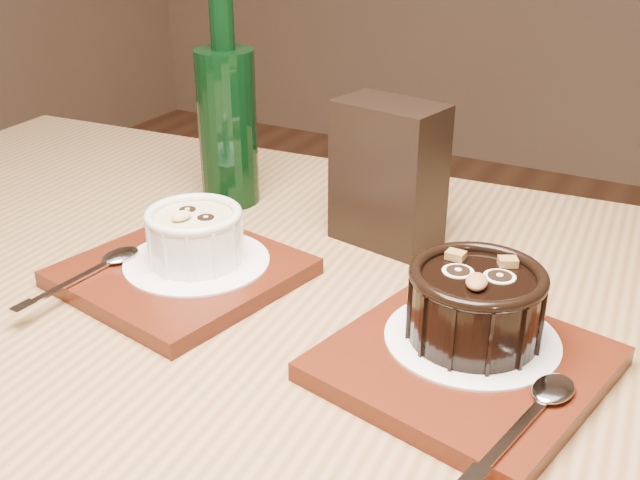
# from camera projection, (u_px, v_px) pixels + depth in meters

# --- Properties ---
(table) EXTENTS (1.25, 0.88, 0.75)m
(table) POSITION_uv_depth(u_px,v_px,m) (266.00, 424.00, 0.63)
(table) COLOR olive
(table) RESTS_ON ground
(tray_left) EXTENTS (0.21, 0.21, 0.01)m
(tray_left) POSITION_uv_depth(u_px,v_px,m) (182.00, 273.00, 0.67)
(tray_left) COLOR #511C0D
(tray_left) RESTS_ON table
(doily_left) EXTENTS (0.13, 0.13, 0.00)m
(doily_left) POSITION_uv_depth(u_px,v_px,m) (197.00, 261.00, 0.67)
(doily_left) COLOR white
(doily_left) RESTS_ON tray_left
(ramekin_white) EXTENTS (0.09, 0.09, 0.05)m
(ramekin_white) POSITION_uv_depth(u_px,v_px,m) (195.00, 233.00, 0.66)
(ramekin_white) COLOR white
(ramekin_white) RESTS_ON doily_left
(spoon_left) EXTENTS (0.03, 0.14, 0.01)m
(spoon_left) POSITION_uv_depth(u_px,v_px,m) (91.00, 270.00, 0.65)
(spoon_left) COLOR silver
(spoon_left) RESTS_ON tray_left
(tray_right) EXTENTS (0.21, 0.21, 0.01)m
(tray_right) POSITION_uv_depth(u_px,v_px,m) (464.00, 364.00, 0.54)
(tray_right) COLOR #511C0D
(tray_right) RESTS_ON table
(doily_right) EXTENTS (0.13, 0.13, 0.00)m
(doily_right) POSITION_uv_depth(u_px,v_px,m) (472.00, 338.00, 0.56)
(doily_right) COLOR white
(doily_right) RESTS_ON tray_right
(ramekin_dark) EXTENTS (0.10, 0.10, 0.06)m
(ramekin_dark) POSITION_uv_depth(u_px,v_px,m) (476.00, 301.00, 0.54)
(ramekin_dark) COLOR black
(ramekin_dark) RESTS_ON doily_right
(spoon_right) EXTENTS (0.05, 0.14, 0.01)m
(spoon_right) POSITION_uv_depth(u_px,v_px,m) (530.00, 415.00, 0.47)
(spoon_right) COLOR silver
(spoon_right) RESTS_ON tray_right
(condiment_stand) EXTENTS (0.11, 0.08, 0.14)m
(condiment_stand) POSITION_uv_depth(u_px,v_px,m) (388.00, 174.00, 0.72)
(condiment_stand) COLOR black
(condiment_stand) RESTS_ON table
(green_bottle) EXTENTS (0.06, 0.06, 0.24)m
(green_bottle) POSITION_uv_depth(u_px,v_px,m) (227.00, 121.00, 0.80)
(green_bottle) COLOR black
(green_bottle) RESTS_ON table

